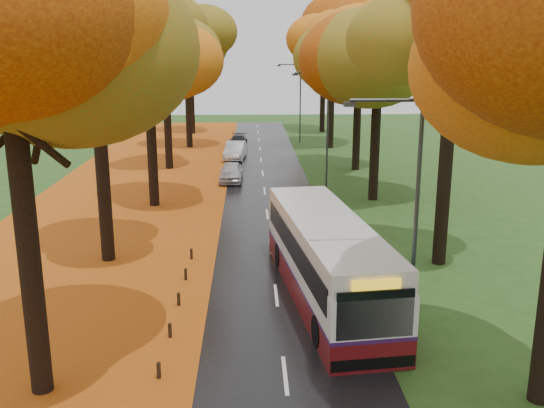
{
  "coord_description": "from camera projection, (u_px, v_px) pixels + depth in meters",
  "views": [
    {
      "loc": [
        -0.98,
        -10.03,
        9.37
      ],
      "look_at": [
        0.0,
        16.38,
        2.6
      ],
      "focal_mm": 40.0,
      "sensor_mm": 36.0,
      "label": 1
    }
  ],
  "objects": [
    {
      "name": "centre_line",
      "position": [
        267.0,
        210.0,
        36.26
      ],
      "size": [
        0.12,
        90.0,
        0.01
      ],
      "primitive_type": "cube",
      "color": "silver",
      "rests_on": "road"
    },
    {
      "name": "trees_right",
      "position": [
        386.0,
        44.0,
        35.98
      ],
      "size": [
        9.3,
        74.2,
        13.96
      ],
      "color": "black",
      "rests_on": "ground"
    },
    {
      "name": "car_white",
      "position": [
        231.0,
        172.0,
        43.86
      ],
      "size": [
        1.72,
        4.09,
        1.38
      ],
      "primitive_type": "imported",
      "rotation": [
        0.0,
        0.0,
        -0.02
      ],
      "color": "#BCBCC1",
      "rests_on": "road"
    },
    {
      "name": "streetlamp_near",
      "position": [
        409.0,
        204.0,
        18.78
      ],
      "size": [
        2.45,
        0.18,
        8.0
      ],
      "color": "#333538",
      "rests_on": "ground"
    },
    {
      "name": "leaf_drift",
      "position": [
        216.0,
        210.0,
        36.15
      ],
      "size": [
        0.9,
        90.0,
        0.01
      ],
      "primitive_type": "cube",
      "color": "#D16615",
      "rests_on": "road"
    },
    {
      "name": "car_dark",
      "position": [
        238.0,
        141.0,
        59.11
      ],
      "size": [
        1.85,
        4.19,
        1.19
      ],
      "primitive_type": "imported",
      "rotation": [
        0.0,
        0.0,
        -0.04
      ],
      "color": "black",
      "rests_on": "road"
    },
    {
      "name": "streetlamp_mid",
      "position": [
        324.0,
        122.0,
        40.08
      ],
      "size": [
        2.45,
        0.18,
        8.0
      ],
      "color": "#333538",
      "rests_on": "ground"
    },
    {
      "name": "bollard_row",
      "position": [
        152.0,
        395.0,
        16.42
      ],
      "size": [
        0.11,
        23.51,
        0.52
      ],
      "color": "black",
      "rests_on": "ground"
    },
    {
      "name": "road",
      "position": [
        267.0,
        210.0,
        36.26
      ],
      "size": [
        6.5,
        90.0,
        0.04
      ],
      "primitive_type": "cube",
      "color": "black",
      "rests_on": "ground"
    },
    {
      "name": "trees_left",
      "position": [
        144.0,
        46.0,
        35.64
      ],
      "size": [
        9.2,
        74.0,
        13.88
      ],
      "color": "black",
      "rests_on": "ground"
    },
    {
      "name": "car_silver",
      "position": [
        235.0,
        150.0,
        52.88
      ],
      "size": [
        2.05,
        4.71,
        1.51
      ],
      "primitive_type": "imported",
      "rotation": [
        0.0,
        0.0,
        -0.1
      ],
      "color": "#ACAEB4",
      "rests_on": "road"
    },
    {
      "name": "bus",
      "position": [
        327.0,
        257.0,
        23.16
      ],
      "size": [
        4.06,
        11.96,
        3.09
      ],
      "rotation": [
        0.0,
        0.0,
        0.12
      ],
      "color": "#5A0E12",
      "rests_on": "road"
    },
    {
      "name": "leaf_verge",
      "position": [
        115.0,
        212.0,
        35.94
      ],
      "size": [
        12.0,
        90.0,
        0.02
      ],
      "primitive_type": "cube",
      "color": "#88350C",
      "rests_on": "ground"
    },
    {
      "name": "streetlamp_far",
      "position": [
        298.0,
        97.0,
        61.38
      ],
      "size": [
        2.45,
        0.18,
        8.0
      ],
      "color": "#333538",
      "rests_on": "ground"
    }
  ]
}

